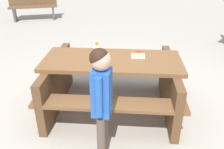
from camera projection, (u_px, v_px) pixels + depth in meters
ground_plane at (112, 107)px, 3.45m from camera, size 30.00×30.00×0.00m
picnic_table at (112, 80)px, 3.25m from camera, size 1.81×1.42×0.75m
soda_bottle at (97, 53)px, 2.97m from camera, size 0.07×0.07×0.26m
hotdog_tray at (138, 55)px, 3.15m from camera, size 0.18×0.11×0.08m
child_in_coat at (101, 93)px, 2.26m from camera, size 0.20×0.31×1.25m
park_bench_mid at (33, 6)px, 7.70m from camera, size 1.55×0.81×0.85m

